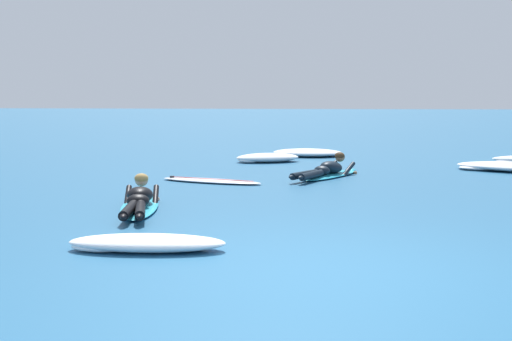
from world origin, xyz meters
name	(u,v)px	position (x,y,z in m)	size (l,w,h in m)	color
ground_plane	(328,164)	(0.00, 10.00, 0.00)	(120.00, 120.00, 0.00)	#235B84
surfer_near	(139,201)	(-2.91, 3.16, 0.13)	(1.00, 2.74, 0.53)	#2DB2D1
surfer_far	(328,171)	(-0.03, 7.34, 0.14)	(1.59, 2.49, 0.53)	#2DB2D1
drifting_surfboard	(210,181)	(-2.35, 6.31, 0.03)	(2.20, 1.12, 0.16)	silver
whitewater_front	(268,158)	(-1.54, 10.32, 0.11)	(1.83, 1.36, 0.23)	white
whitewater_mid_left	(147,243)	(-2.09, 0.59, 0.09)	(1.79, 0.66, 0.18)	white
whitewater_back	(308,153)	(-0.55, 11.98, 0.10)	(2.00, 1.27, 0.21)	white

